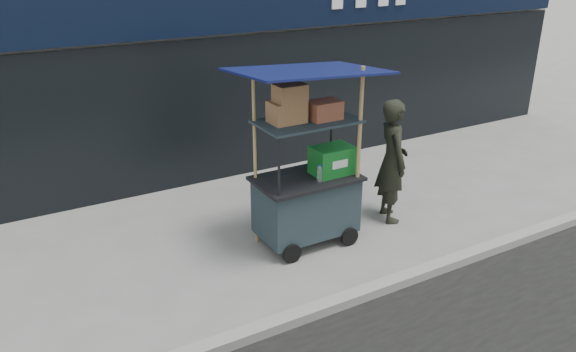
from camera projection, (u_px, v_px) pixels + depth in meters
ground at (358, 288)px, 6.65m from camera, size 80.00×80.00×0.00m
curb at (368, 292)px, 6.47m from camera, size 80.00×0.18×0.12m
vendor_cart at (308, 183)px, 7.37m from camera, size 1.82×1.28×2.45m
vendor_man at (392, 161)px, 8.01m from camera, size 0.63×0.77×1.81m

